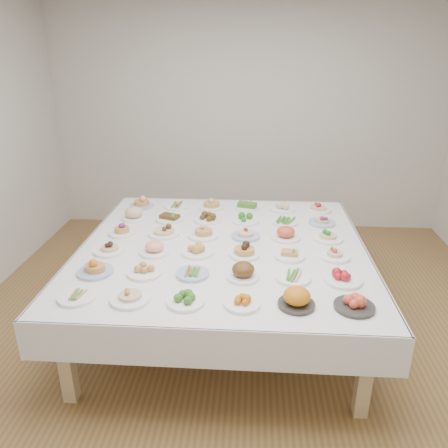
# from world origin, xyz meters

# --- Properties ---
(room_envelope) EXTENTS (5.02, 5.02, 2.81)m
(room_envelope) POSITION_xyz_m (0.00, 0.00, 1.83)
(room_envelope) COLOR olive
(room_envelope) RESTS_ON ground
(display_table) EXTENTS (2.34, 2.34, 0.75)m
(display_table) POSITION_xyz_m (-0.16, 0.14, 0.69)
(display_table) COLOR white
(display_table) RESTS_ON ground
(dish_0) EXTENTS (0.25, 0.25, 0.05)m
(dish_0) POSITION_xyz_m (-1.04, -0.74, 0.77)
(dish_0) COLOR white
(dish_0) RESTS_ON display_table
(dish_1) EXTENTS (0.26, 0.26, 0.12)m
(dish_1) POSITION_xyz_m (-0.69, -0.74, 0.80)
(dish_1) COLOR white
(dish_1) RESTS_ON display_table
(dish_2) EXTENTS (0.24, 0.24, 0.10)m
(dish_2) POSITION_xyz_m (-0.33, -0.75, 0.79)
(dish_2) COLOR white
(dish_2) RESTS_ON display_table
(dish_3) EXTENTS (0.22, 0.22, 0.09)m
(dish_3) POSITION_xyz_m (0.03, -0.75, 0.78)
(dish_3) COLOR white
(dish_3) RESTS_ON display_table
(dish_4) EXTENTS (0.23, 0.23, 0.13)m
(dish_4) POSITION_xyz_m (0.37, -0.74, 0.81)
(dish_4) COLOR #2E2C29
(dish_4) RESTS_ON display_table
(dish_5) EXTENTS (0.25, 0.25, 0.12)m
(dish_5) POSITION_xyz_m (0.73, -0.74, 0.80)
(dish_5) COLOR #2E2C29
(dish_5) RESTS_ON display_table
(dish_6) EXTENTS (0.26, 0.25, 0.16)m
(dish_6) POSITION_xyz_m (-1.04, -0.40, 0.82)
(dish_6) COLOR #4C66B2
(dish_6) RESTS_ON display_table
(dish_7) EXTENTS (0.25, 0.25, 0.09)m
(dish_7) POSITION_xyz_m (-0.68, -0.39, 0.79)
(dish_7) COLOR white
(dish_7) RESTS_ON display_table
(dish_8) EXTENTS (0.23, 0.23, 0.05)m
(dish_8) POSITION_xyz_m (-0.34, -0.38, 0.77)
(dish_8) COLOR #4C66B2
(dish_8) RESTS_ON display_table
(dish_9) EXTENTS (0.23, 0.23, 0.12)m
(dish_9) POSITION_xyz_m (0.03, -0.40, 0.80)
(dish_9) COLOR white
(dish_9) RESTS_ON display_table
(dish_10) EXTENTS (0.25, 0.24, 0.06)m
(dish_10) POSITION_xyz_m (0.38, -0.39, 0.78)
(dish_10) COLOR white
(dish_10) RESTS_ON display_table
(dish_11) EXTENTS (0.26, 0.26, 0.11)m
(dish_11) POSITION_xyz_m (0.72, -0.40, 0.80)
(dish_11) COLOR white
(dish_11) RESTS_ON display_table
(dish_12) EXTENTS (0.25, 0.25, 0.13)m
(dish_12) POSITION_xyz_m (-1.05, -0.04, 0.81)
(dish_12) COLOR white
(dish_12) RESTS_ON display_table
(dish_13) EXTENTS (0.24, 0.24, 0.13)m
(dish_13) POSITION_xyz_m (-0.68, -0.04, 0.81)
(dish_13) COLOR white
(dish_13) RESTS_ON display_table
(dish_14) EXTENTS (0.25, 0.25, 0.11)m
(dish_14) POSITION_xyz_m (-0.34, -0.03, 0.80)
(dish_14) COLOR white
(dish_14) RESTS_ON display_table
(dish_15) EXTENTS (0.24, 0.24, 0.15)m
(dish_15) POSITION_xyz_m (0.03, -0.04, 0.82)
(dish_15) COLOR white
(dish_15) RESTS_ON display_table
(dish_16) EXTENTS (0.23, 0.23, 0.09)m
(dish_16) POSITION_xyz_m (0.38, -0.05, 0.78)
(dish_16) COLOR white
(dish_16) RESTS_ON display_table
(dish_17) EXTENTS (0.23, 0.23, 0.11)m
(dish_17) POSITION_xyz_m (0.73, -0.03, 0.80)
(dish_17) COLOR white
(dish_17) RESTS_ON display_table
(dish_18) EXTENTS (0.22, 0.22, 0.12)m
(dish_18) POSITION_xyz_m (-1.05, 0.31, 0.80)
(dish_18) COLOR white
(dish_18) RESTS_ON display_table
(dish_19) EXTENTS (0.29, 0.29, 0.15)m
(dish_19) POSITION_xyz_m (-0.68, 0.32, 0.82)
(dish_19) COLOR white
(dish_19) RESTS_ON display_table
(dish_20) EXTENTS (0.26, 0.26, 0.14)m
(dish_20) POSITION_xyz_m (-0.33, 0.31, 0.81)
(dish_20) COLOR white
(dish_20) RESTS_ON display_table
(dish_21) EXTENTS (0.24, 0.24, 0.11)m
(dish_21) POSITION_xyz_m (0.03, 0.32, 0.80)
(dish_21) COLOR #4C66B2
(dish_21) RESTS_ON display_table
(dish_22) EXTENTS (0.24, 0.24, 0.13)m
(dish_22) POSITION_xyz_m (0.37, 0.31, 0.81)
(dish_22) COLOR white
(dish_22) RESTS_ON display_table
(dish_23) EXTENTS (0.25, 0.25, 0.12)m
(dish_23) POSITION_xyz_m (0.72, 0.32, 0.81)
(dish_23) COLOR white
(dish_23) RESTS_ON display_table
(dish_24) EXTENTS (0.24, 0.24, 0.14)m
(dish_24) POSITION_xyz_m (-1.04, 0.67, 0.81)
(dish_24) COLOR white
(dish_24) RESTS_ON display_table
(dish_25) EXTENTS (0.26, 0.26, 0.12)m
(dish_25) POSITION_xyz_m (-0.70, 0.67, 0.80)
(dish_25) COLOR white
(dish_25) RESTS_ON display_table
(dish_26) EXTENTS (0.25, 0.25, 0.11)m
(dish_26) POSITION_xyz_m (-0.34, 0.67, 0.80)
(dish_26) COLOR white
(dish_26) RESTS_ON display_table
(dish_27) EXTENTS (0.25, 0.25, 0.10)m
(dish_27) POSITION_xyz_m (0.02, 0.67, 0.79)
(dish_27) COLOR white
(dish_27) RESTS_ON display_table
(dish_28) EXTENTS (0.24, 0.23, 0.06)m
(dish_28) POSITION_xyz_m (0.38, 0.67, 0.77)
(dish_28) COLOR white
(dish_28) RESTS_ON display_table
(dish_29) EXTENTS (0.24, 0.24, 0.12)m
(dish_29) POSITION_xyz_m (0.72, 0.67, 0.80)
(dish_29) COLOR #4C66B2
(dish_29) RESTS_ON display_table
(dish_30) EXTENTS (0.23, 0.23, 0.14)m
(dish_30) POSITION_xyz_m (-1.05, 1.02, 0.82)
(dish_30) COLOR #4C66B2
(dish_30) RESTS_ON display_table
(dish_31) EXTENTS (0.24, 0.24, 0.06)m
(dish_31) POSITION_xyz_m (-0.69, 1.02, 0.77)
(dish_31) COLOR white
(dish_31) RESTS_ON display_table
(dish_32) EXTENTS (0.24, 0.24, 0.13)m
(dish_32) POSITION_xyz_m (-0.33, 1.02, 0.81)
(dish_32) COLOR white
(dish_32) RESTS_ON display_table
(dish_33) EXTENTS (0.23, 0.23, 0.11)m
(dish_33) POSITION_xyz_m (0.03, 1.02, 0.80)
(dish_33) COLOR white
(dish_33) RESTS_ON display_table
(dish_34) EXTENTS (0.25, 0.25, 0.10)m
(dish_34) POSITION_xyz_m (0.38, 1.02, 0.79)
(dish_34) COLOR white
(dish_34) RESTS_ON display_table
(dish_35) EXTENTS (0.24, 0.24, 0.13)m
(dish_35) POSITION_xyz_m (0.74, 1.02, 0.81)
(dish_35) COLOR white
(dish_35) RESTS_ON display_table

